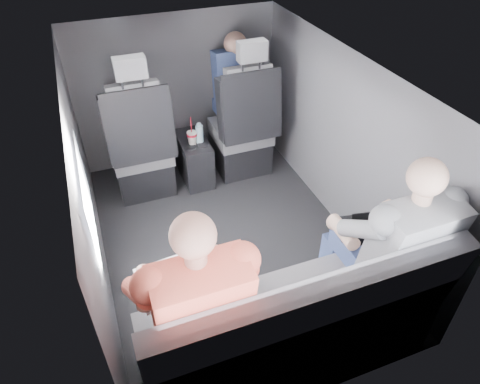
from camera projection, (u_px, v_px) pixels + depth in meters
name	position (u px, v px, depth m)	size (l,w,h in m)	color
floor	(227.00, 240.00, 3.29)	(2.60, 2.60, 0.00)	black
ceiling	(223.00, 71.00, 2.46)	(2.60, 2.60, 0.00)	#B2B2AD
panel_left	(87.00, 198.00, 2.62)	(0.02, 2.60, 1.35)	#56565B
panel_right	(342.00, 143.00, 3.12)	(0.02, 2.60, 1.35)	#56565B
panel_front	(178.00, 90.00, 3.83)	(1.80, 0.02, 1.35)	#56565B
panel_back	(321.00, 323.00, 1.91)	(1.80, 0.02, 1.35)	#56565B
side_window	(87.00, 197.00, 2.27)	(0.02, 0.75, 0.42)	white
seatbelt	(251.00, 99.00, 3.41)	(0.05, 0.01, 0.65)	black
front_seat_left	(141.00, 152.00, 3.53)	(0.52, 0.58, 1.26)	black
front_seat_right	(243.00, 132.00, 3.78)	(0.52, 0.58, 1.26)	black
center_console	(194.00, 159.00, 3.81)	(0.24, 0.48, 0.41)	black
rear_bench	(292.00, 328.00, 2.32)	(1.60, 0.57, 0.92)	slate
soda_cup	(192.00, 137.00, 3.59)	(0.08, 0.08, 0.25)	white
water_bottle	(200.00, 134.00, 3.60)	(0.06, 0.06, 0.18)	#A2C6DC
laptop_white	(173.00, 278.00, 2.17)	(0.37, 0.35, 0.26)	white
laptop_black	(365.00, 227.00, 2.48)	(0.33, 0.32, 0.21)	black
passenger_rear_left	(195.00, 302.00, 2.04)	(0.53, 0.65, 1.27)	#333338
passenger_rear_right	(389.00, 244.00, 2.35)	(0.53, 0.64, 1.26)	navy
passenger_front_right	(236.00, 84.00, 3.77)	(0.39, 0.39, 0.77)	navy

